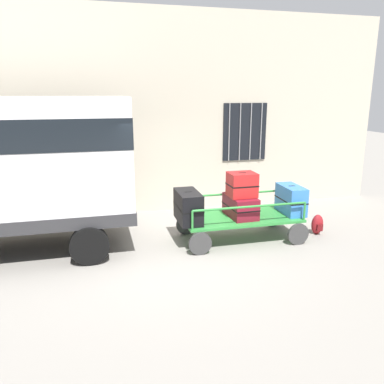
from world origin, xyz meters
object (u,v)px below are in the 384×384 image
at_px(luggage_cart, 241,221).
at_px(backpack, 317,224).
at_px(suitcase_left_bottom, 188,207).
at_px(suitcase_center_bottom, 291,199).
at_px(suitcase_midleft_middle, 242,185).
at_px(suitcase_midleft_bottom, 240,206).

bearing_deg(luggage_cart, backpack, -3.96).
distance_m(luggage_cart, backpack, 1.76).
height_order(suitcase_left_bottom, suitcase_center_bottom, suitcase_left_bottom).
distance_m(suitcase_midleft_middle, suitcase_center_bottom, 1.20).
xyz_separation_m(luggage_cart, backpack, (1.75, -0.12, -0.19)).
xyz_separation_m(suitcase_midleft_middle, suitcase_center_bottom, (1.13, 0.01, -0.39)).
distance_m(suitcase_left_bottom, suitcase_center_bottom, 2.26).
distance_m(suitcase_midleft_middle, backpack, 2.00).
bearing_deg(backpack, luggage_cart, 176.04).
bearing_deg(suitcase_midleft_middle, luggage_cart, 90.00).
relative_size(suitcase_left_bottom, suitcase_midleft_middle, 1.59).
height_order(luggage_cart, suitcase_center_bottom, suitcase_center_bottom).
xyz_separation_m(suitcase_midleft_bottom, suitcase_center_bottom, (1.13, -0.04, 0.08)).
distance_m(suitcase_left_bottom, backpack, 2.94).
xyz_separation_m(suitcase_left_bottom, suitcase_midleft_bottom, (1.13, 0.05, -0.09)).
bearing_deg(suitcase_midleft_bottom, suitcase_midleft_middle, -90.00).
xyz_separation_m(luggage_cart, suitcase_center_bottom, (1.13, -0.00, 0.39)).
xyz_separation_m(suitcase_midleft_middle, backpack, (1.75, -0.11, -0.97)).
xyz_separation_m(suitcase_left_bottom, suitcase_midleft_middle, (1.13, -0.00, 0.39)).
relative_size(luggage_cart, suitcase_center_bottom, 3.06).
distance_m(suitcase_midleft_bottom, backpack, 1.83).
relative_size(suitcase_midleft_bottom, suitcase_center_bottom, 1.05).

